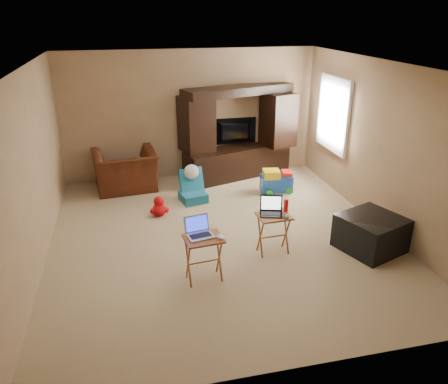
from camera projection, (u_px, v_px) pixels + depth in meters
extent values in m
plane|color=#CCB18D|center=(221.00, 236.00, 6.62)|extent=(5.50, 5.50, 0.00)
plane|color=silver|center=(221.00, 65.00, 5.66)|extent=(5.50, 5.50, 0.00)
plane|color=tan|center=(190.00, 115.00, 8.61)|extent=(5.00, 0.00, 5.00)
plane|color=tan|center=(292.00, 257.00, 3.67)|extent=(5.00, 0.00, 5.00)
plane|color=tan|center=(32.00, 171.00, 5.62)|extent=(0.00, 5.50, 5.50)
plane|color=tan|center=(380.00, 146.00, 6.66)|extent=(0.00, 5.50, 5.50)
plane|color=white|center=(334.00, 114.00, 7.99)|extent=(0.00, 1.20, 1.20)
cube|color=white|center=(333.00, 114.00, 7.99)|extent=(0.06, 1.14, 1.34)
cube|color=black|center=(238.00, 133.00, 8.65)|extent=(2.29, 1.21, 1.83)
imported|color=black|center=(235.00, 132.00, 8.86)|extent=(0.93, 0.15, 0.53)
imported|color=#4A220F|center=(125.00, 171.00, 8.20)|extent=(1.24, 1.11, 0.74)
cube|color=black|center=(371.00, 233.00, 6.17)|extent=(0.99, 0.99, 0.50)
cube|color=brown|center=(204.00, 259.00, 5.43)|extent=(0.50, 0.42, 0.60)
cube|color=#9F5B26|center=(273.00, 234.00, 6.06)|extent=(0.46, 0.38, 0.58)
cube|color=silver|center=(200.00, 228.00, 5.29)|extent=(0.36, 0.32, 0.24)
cube|color=black|center=(271.00, 207.00, 5.91)|extent=(0.36, 0.33, 0.24)
ellipsoid|color=silver|center=(220.00, 237.00, 5.28)|extent=(0.10, 0.13, 0.05)
ellipsoid|color=#3B3A3F|center=(286.00, 216.00, 5.86)|extent=(0.10, 0.13, 0.05)
cylinder|color=red|center=(286.00, 206.00, 6.03)|extent=(0.06, 0.06, 0.18)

